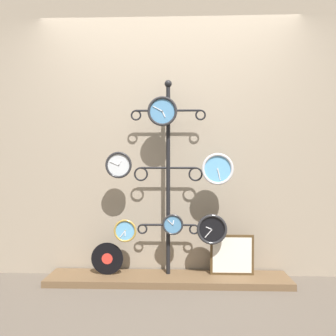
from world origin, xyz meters
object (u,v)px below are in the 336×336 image
clock_middle_right (218,169)px  clock_bottom_center (173,224)px  clock_top_center (162,111)px  vinyl_record (107,259)px  clock_bottom_left (125,231)px  clock_bottom_right (212,229)px  picture_frame (232,255)px  display_stand (168,212)px  clock_middle_left (119,165)px

clock_middle_right → clock_bottom_center: bearing=176.6°
clock_top_center → clock_middle_right: size_ratio=0.94×
clock_bottom_center → vinyl_record: size_ratio=0.64×
clock_bottom_left → clock_bottom_right: (0.78, -0.01, 0.02)m
clock_bottom_left → picture_frame: 1.00m
clock_middle_right → clock_bottom_left: bearing=179.7°
clock_top_center → picture_frame: clock_top_center is taller
display_stand → vinyl_record: 0.71m
clock_bottom_right → clock_middle_left: bearing=179.5°
clock_bottom_left → vinyl_record: (-0.18, 0.05, -0.27)m
display_stand → clock_top_center: display_stand is taller
clock_middle_left → clock_middle_right: size_ratio=0.84×
clock_top_center → vinyl_record: bearing=174.8°
display_stand → vinyl_record: bearing=-174.8°
display_stand → picture_frame: display_stand is taller
clock_top_center → clock_bottom_center: 1.02m
clock_middle_right → vinyl_record: clock_middle_right is taller
clock_bottom_right → vinyl_record: bearing=176.1°
clock_bottom_left → clock_bottom_right: size_ratio=0.76×
clock_middle_left → clock_bottom_center: bearing=2.9°
clock_bottom_right → clock_bottom_center: bearing=174.8°
clock_bottom_left → clock_bottom_right: 0.78m
clock_bottom_left → picture_frame: clock_bottom_left is taller
display_stand → picture_frame: 0.71m
clock_bottom_left → clock_middle_right: bearing=-0.3°
display_stand → clock_middle_left: size_ratio=7.76×
clock_top_center → clock_middle_right: (0.49, -0.01, -0.52)m
display_stand → clock_top_center: size_ratio=6.93×
vinyl_record → display_stand: bearing=5.2°
clock_bottom_center → clock_top_center: bearing=-172.2°
display_stand → picture_frame: bearing=-1.3°
clock_middle_right → clock_bottom_left: 1.00m
clock_bottom_center → clock_bottom_right: 0.35m
clock_bottom_right → vinyl_record: 1.00m
picture_frame → clock_middle_right: bearing=-146.9°
display_stand → picture_frame: size_ratio=4.65×
display_stand → picture_frame: (0.59, -0.01, -0.39)m
clock_top_center → vinyl_record: size_ratio=0.90×
picture_frame → clock_top_center: bearing=-172.5°
display_stand → clock_bottom_center: 0.14m
clock_bottom_center → display_stand: bearing=118.2°
clock_middle_left → display_stand: bearing=13.8°
clock_top_center → picture_frame: size_ratio=0.67×
picture_frame → clock_bottom_center: bearing=-172.6°
clock_bottom_left → vinyl_record: clock_bottom_left is taller
display_stand → clock_bottom_center: (0.05, -0.08, -0.10)m
clock_top_center → clock_bottom_right: bearing=-2.4°
clock_bottom_left → clock_bottom_center: bearing=2.5°
clock_middle_left → clock_bottom_left: (0.06, 0.01, -0.59)m
clock_middle_left → vinyl_record: size_ratio=0.80×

